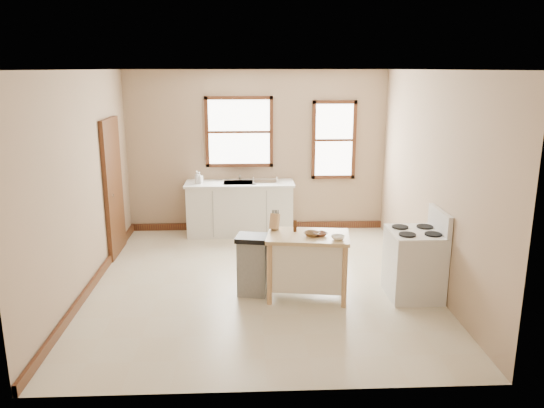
{
  "coord_description": "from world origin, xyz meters",
  "views": [
    {
      "loc": [
        -0.15,
        -6.69,
        2.82
      ],
      "look_at": [
        0.17,
        0.4,
        0.99
      ],
      "focal_mm": 35.0,
      "sensor_mm": 36.0,
      "label": 1
    }
  ],
  "objects_px": {
    "dish_rack": "(265,179)",
    "trash_bin": "(253,265)",
    "soap_bottle_b": "(200,178)",
    "knife_block": "(275,222)",
    "bowl_a": "(312,234)",
    "gas_stove": "(415,254)",
    "soap_bottle_a": "(197,177)",
    "bowl_b": "(321,234)",
    "kitchen_island": "(308,266)",
    "pepper_grinder": "(295,226)",
    "bowl_c": "(338,238)"
  },
  "relations": [
    {
      "from": "dish_rack",
      "to": "pepper_grinder",
      "type": "distance_m",
      "value": 2.56
    },
    {
      "from": "dish_rack",
      "to": "trash_bin",
      "type": "bearing_deg",
      "value": -110.31
    },
    {
      "from": "trash_bin",
      "to": "bowl_a",
      "type": "bearing_deg",
      "value": -1.71
    },
    {
      "from": "pepper_grinder",
      "to": "bowl_c",
      "type": "xyz_separation_m",
      "value": [
        0.49,
        -0.34,
        -0.05
      ]
    },
    {
      "from": "soap_bottle_b",
      "to": "knife_block",
      "type": "height_order",
      "value": "soap_bottle_b"
    },
    {
      "from": "bowl_a",
      "to": "bowl_c",
      "type": "xyz_separation_m",
      "value": [
        0.3,
        -0.16,
        0.0
      ]
    },
    {
      "from": "bowl_c",
      "to": "gas_stove",
      "type": "xyz_separation_m",
      "value": [
        1.0,
        0.17,
        -0.28
      ]
    },
    {
      "from": "pepper_grinder",
      "to": "bowl_c",
      "type": "height_order",
      "value": "pepper_grinder"
    },
    {
      "from": "bowl_c",
      "to": "kitchen_island",
      "type": "bearing_deg",
      "value": 149.15
    },
    {
      "from": "trash_bin",
      "to": "dish_rack",
      "type": "bearing_deg",
      "value": 95.71
    },
    {
      "from": "trash_bin",
      "to": "bowl_b",
      "type": "bearing_deg",
      "value": 0.46
    },
    {
      "from": "knife_block",
      "to": "dish_rack",
      "type": "bearing_deg",
      "value": 114.2
    },
    {
      "from": "soap_bottle_b",
      "to": "pepper_grinder",
      "type": "bearing_deg",
      "value": -37.21
    },
    {
      "from": "trash_bin",
      "to": "gas_stove",
      "type": "distance_m",
      "value": 2.04
    },
    {
      "from": "dish_rack",
      "to": "knife_block",
      "type": "height_order",
      "value": "dish_rack"
    },
    {
      "from": "bowl_a",
      "to": "bowl_b",
      "type": "xyz_separation_m",
      "value": [
        0.11,
        0.01,
        -0.0
      ]
    },
    {
      "from": "bowl_c",
      "to": "pepper_grinder",
      "type": "bearing_deg",
      "value": 144.76
    },
    {
      "from": "dish_rack",
      "to": "trash_bin",
      "type": "relative_size",
      "value": 0.54
    },
    {
      "from": "dish_rack",
      "to": "knife_block",
      "type": "relative_size",
      "value": 2.1
    },
    {
      "from": "pepper_grinder",
      "to": "trash_bin",
      "type": "bearing_deg",
      "value": -177.67
    },
    {
      "from": "kitchen_island",
      "to": "pepper_grinder",
      "type": "height_order",
      "value": "pepper_grinder"
    },
    {
      "from": "dish_rack",
      "to": "bowl_c",
      "type": "relative_size",
      "value": 2.64
    },
    {
      "from": "soap_bottle_b",
      "to": "pepper_grinder",
      "type": "relative_size",
      "value": 1.29
    },
    {
      "from": "bowl_a",
      "to": "soap_bottle_b",
      "type": "bearing_deg",
      "value": 120.82
    },
    {
      "from": "soap_bottle_a",
      "to": "dish_rack",
      "type": "distance_m",
      "value": 1.15
    },
    {
      "from": "bowl_c",
      "to": "soap_bottle_b",
      "type": "bearing_deg",
      "value": 123.73
    },
    {
      "from": "soap_bottle_a",
      "to": "kitchen_island",
      "type": "xyz_separation_m",
      "value": [
        1.6,
        -2.63,
        -0.62
      ]
    },
    {
      "from": "soap_bottle_b",
      "to": "trash_bin",
      "type": "height_order",
      "value": "soap_bottle_b"
    },
    {
      "from": "soap_bottle_b",
      "to": "bowl_a",
      "type": "distance_m",
      "value": 3.12
    },
    {
      "from": "soap_bottle_a",
      "to": "bowl_a",
      "type": "distance_m",
      "value": 3.14
    },
    {
      "from": "kitchen_island",
      "to": "bowl_c",
      "type": "distance_m",
      "value": 0.59
    },
    {
      "from": "kitchen_island",
      "to": "pepper_grinder",
      "type": "distance_m",
      "value": 0.53
    },
    {
      "from": "kitchen_island",
      "to": "bowl_c",
      "type": "bearing_deg",
      "value": -22.78
    },
    {
      "from": "bowl_c",
      "to": "dish_rack",
      "type": "bearing_deg",
      "value": 105.24
    },
    {
      "from": "kitchen_island",
      "to": "knife_block",
      "type": "xyz_separation_m",
      "value": [
        -0.4,
        0.24,
        0.51
      ]
    },
    {
      "from": "soap_bottle_b",
      "to": "knife_block",
      "type": "xyz_separation_m",
      "value": [
        1.15,
        -2.4,
        -0.09
      ]
    },
    {
      "from": "gas_stove",
      "to": "soap_bottle_a",
      "type": "bearing_deg",
      "value": 137.84
    },
    {
      "from": "dish_rack",
      "to": "trash_bin",
      "type": "height_order",
      "value": "dish_rack"
    },
    {
      "from": "bowl_b",
      "to": "gas_stove",
      "type": "distance_m",
      "value": 1.22
    },
    {
      "from": "knife_block",
      "to": "pepper_grinder",
      "type": "height_order",
      "value": "knife_block"
    },
    {
      "from": "knife_block",
      "to": "trash_bin",
      "type": "distance_m",
      "value": 0.61
    },
    {
      "from": "bowl_a",
      "to": "bowl_c",
      "type": "height_order",
      "value": "bowl_c"
    },
    {
      "from": "bowl_a",
      "to": "bowl_c",
      "type": "distance_m",
      "value": 0.34
    },
    {
      "from": "dish_rack",
      "to": "pepper_grinder",
      "type": "height_order",
      "value": "dish_rack"
    },
    {
      "from": "bowl_a",
      "to": "trash_bin",
      "type": "xyz_separation_m",
      "value": [
        -0.73,
        0.16,
        -0.46
      ]
    },
    {
      "from": "pepper_grinder",
      "to": "trash_bin",
      "type": "relative_size",
      "value": 0.19
    },
    {
      "from": "soap_bottle_a",
      "to": "bowl_b",
      "type": "bearing_deg",
      "value": -57.03
    },
    {
      "from": "soap_bottle_a",
      "to": "soap_bottle_b",
      "type": "relative_size",
      "value": 1.11
    },
    {
      "from": "knife_block",
      "to": "bowl_a",
      "type": "relative_size",
      "value": 1.04
    },
    {
      "from": "soap_bottle_a",
      "to": "trash_bin",
      "type": "bearing_deg",
      "value": -70.35
    }
  ]
}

